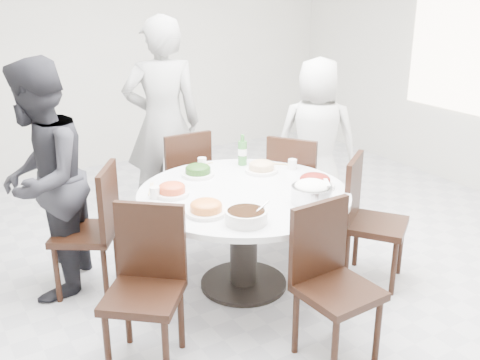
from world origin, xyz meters
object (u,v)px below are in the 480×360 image
chair_ne (297,187)px  chair_se (377,222)px  rice_bowl (312,194)px  diner_left (42,181)px  soup_bowl (246,217)px  beverage_bottle (242,150)px  chair_nw (85,230)px  chair_sw (143,292)px  dining_table (244,240)px  chair_n (180,181)px  diner_right (316,140)px  diner_middle (163,124)px  chair_s (339,288)px

chair_ne → chair_se: 0.90m
rice_bowl → diner_left: bearing=143.1°
soup_bowl → beverage_bottle: beverage_bottle is taller
chair_nw → chair_sw: same height
dining_table → rice_bowl: rice_bowl is taller
chair_n → diner_right: diner_right is taller
chair_n → chair_sw: size_ratio=1.00×
diner_left → chair_sw: bearing=42.1°
chair_ne → rice_bowl: bearing=112.7°
chair_sw → diner_right: 2.53m
chair_se → diner_middle: diner_middle is taller
chair_n → chair_ne: bearing=141.4°
chair_n → chair_s: (-0.02, -2.12, 0.00)m
chair_s → chair_nw: bearing=120.9°
chair_s → diner_right: bearing=52.4°
chair_ne → diner_left: (-2.04, 0.25, 0.37)m
chair_n → chair_nw: (-1.03, -0.57, 0.00)m
diner_middle → soup_bowl: (-0.28, -1.82, -0.15)m
chair_ne → chair_sw: bearing=82.1°
chair_n → soup_bowl: size_ratio=3.62×
chair_nw → diner_right: bearing=128.3°
chair_ne → rice_bowl: size_ratio=3.49×
chair_s → soup_bowl: 0.69m
chair_s → diner_left: diner_left is taller
diner_right → diner_middle: bearing=11.9°
chair_ne → chair_sw: size_ratio=1.00×
chair_n → diner_left: 1.37m
beverage_bottle → chair_n: bearing=114.1°
diner_middle → diner_left: bearing=45.7°
chair_sw → chair_se: 1.84m
chair_ne → chair_s: bearing=116.3°
chair_ne → diner_middle: 1.31m
chair_s → diner_middle: diner_middle is taller
dining_table → beverage_bottle: 0.78m
chair_sw → chair_s: 1.13m
chair_s → beverage_bottle: bearing=76.9°
chair_sw → diner_right: (2.22, 1.19, 0.28)m
chair_nw → diner_right: (2.25, 0.20, 0.28)m
chair_se → diner_right: bearing=36.8°
chair_nw → chair_s: size_ratio=1.00×
chair_nw → chair_sw: size_ratio=1.00×
chair_n → diner_middle: size_ratio=0.50×
chair_ne → beverage_bottle: bearing=48.8°
diner_right → diner_left: (-2.46, -0.04, 0.09)m
dining_table → chair_n: chair_n is taller
dining_table → chair_nw: size_ratio=1.58×
chair_n → rice_bowl: size_ratio=3.49×
diner_left → soup_bowl: bearing=69.1°
chair_sw → chair_se: same height
chair_nw → chair_s: same height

